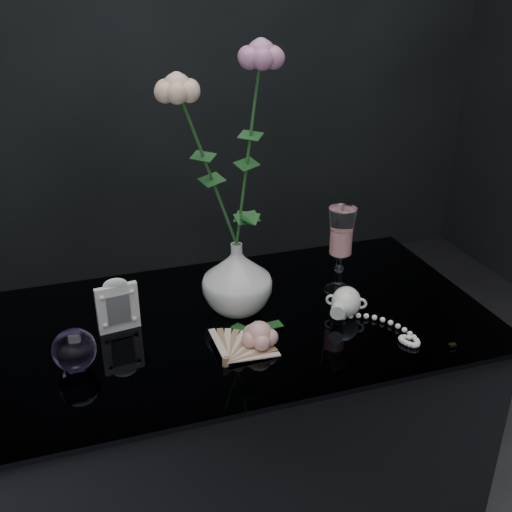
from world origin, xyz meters
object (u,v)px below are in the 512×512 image
object	(u,v)px
vase	(237,278)
pearl_jar	(346,300)
paperweight	(74,350)
picture_frame	(117,304)
loose_rose	(259,335)
wine_glass	(340,251)

from	to	relation	value
vase	pearl_jar	bearing A→B (deg)	-22.26
paperweight	pearl_jar	xyz separation A→B (m)	(0.57, 0.02, -0.01)
picture_frame	loose_rose	xyz separation A→B (m)	(0.26, -0.15, -0.03)
paperweight	loose_rose	xyz separation A→B (m)	(0.35, -0.04, -0.01)
picture_frame	pearl_jar	world-z (taller)	picture_frame
wine_glass	paperweight	size ratio (longest dim) A/B	2.53
vase	pearl_jar	xyz separation A→B (m)	(0.22, -0.09, -0.05)
vase	paperweight	xyz separation A→B (m)	(-0.35, -0.11, -0.04)
picture_frame	loose_rose	world-z (taller)	picture_frame
vase	wine_glass	world-z (taller)	wine_glass
wine_glass	picture_frame	xyz separation A→B (m)	(-0.50, -0.01, -0.04)
wine_glass	picture_frame	bearing A→B (deg)	-178.76
vase	loose_rose	size ratio (longest dim) A/B	0.99
wine_glass	loose_rose	bearing A→B (deg)	-147.04
wine_glass	pearl_jar	size ratio (longest dim) A/B	0.90
vase	paperweight	distance (m)	0.37
vase	paperweight	world-z (taller)	vase
paperweight	loose_rose	world-z (taller)	paperweight
paperweight	loose_rose	bearing A→B (deg)	-6.33
wine_glass	picture_frame	world-z (taller)	wine_glass
picture_frame	loose_rose	size ratio (longest dim) A/B	0.75
wine_glass	picture_frame	size ratio (longest dim) A/B	1.71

